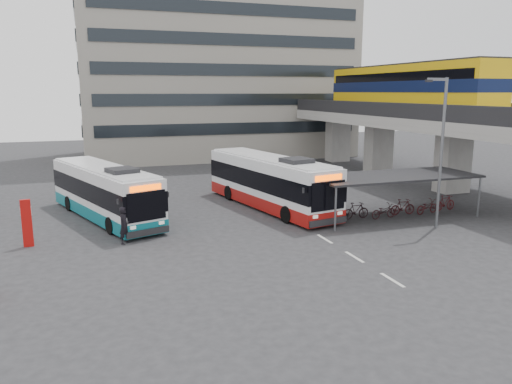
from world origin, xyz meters
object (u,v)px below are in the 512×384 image
object	(u,v)px
bus_teal	(104,192)
lamp_post	(440,144)
pedestrian	(124,225)
bus_main	(270,182)

from	to	relation	value
bus_teal	lamp_post	bearing A→B (deg)	-44.55
lamp_post	pedestrian	bearing A→B (deg)	168.60
bus_teal	pedestrian	distance (m)	5.76
bus_main	lamp_post	size ratio (longest dim) A/B	1.52
pedestrian	lamp_post	xyz separation A→B (m)	(16.52, -2.51, 3.71)
bus_main	lamp_post	xyz separation A→B (m)	(6.98, -7.56, 2.98)
pedestrian	lamp_post	world-z (taller)	lamp_post
bus_main	pedestrian	world-z (taller)	bus_main
bus_teal	lamp_post	size ratio (longest dim) A/B	1.41
bus_main	lamp_post	world-z (taller)	lamp_post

